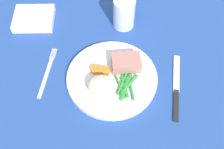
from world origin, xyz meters
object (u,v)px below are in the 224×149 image
at_px(fork, 47,72).
at_px(water_glass, 124,15).
at_px(knife, 176,88).
at_px(meat_portion, 126,63).
at_px(dinner_plate, 112,78).
at_px(napkin, 34,18).

xyz_separation_m(fork, water_glass, (0.19, 0.21, 0.04)).
xyz_separation_m(knife, water_glass, (-0.17, 0.21, 0.04)).
bearing_deg(meat_portion, knife, -16.42).
distance_m(dinner_plate, knife, 0.17).
bearing_deg(meat_portion, dinner_plate, -130.60).
relative_size(meat_portion, knife, 0.37).
xyz_separation_m(dinner_plate, water_glass, (0.01, 0.21, 0.03)).
distance_m(dinner_plate, meat_portion, 0.06).
height_order(meat_portion, napkin, meat_portion).
relative_size(dinner_plate, water_glass, 2.56).
bearing_deg(fork, knife, -0.87).
bearing_deg(knife, dinner_plate, 177.33).
bearing_deg(fork, meat_portion, 10.06).
xyz_separation_m(dinner_plate, fork, (-0.18, -0.00, -0.01)).
bearing_deg(knife, water_glass, 126.64).
relative_size(meat_portion, napkin, 0.63).
height_order(meat_portion, knife, meat_portion).
height_order(knife, napkin, napkin).
distance_m(water_glass, napkin, 0.28).
relative_size(dinner_plate, fork, 1.47).
xyz_separation_m(dinner_plate, knife, (0.17, -0.00, -0.01)).
distance_m(meat_portion, water_glass, 0.17).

